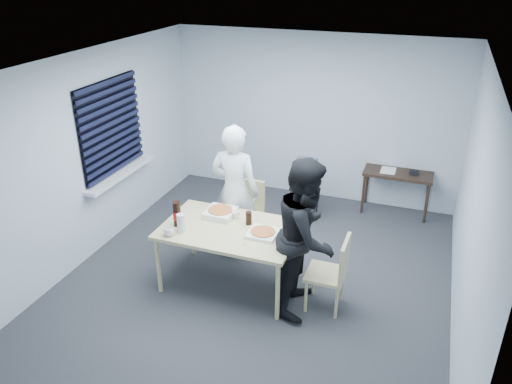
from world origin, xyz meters
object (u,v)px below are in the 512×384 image
at_px(mug_a, 169,232).
at_px(soda_bottle, 177,214).
at_px(dining_table, 230,233).
at_px(chair_far, 247,208).
at_px(side_table, 398,177).
at_px(mug_b, 236,215).
at_px(backpack, 306,172).
at_px(chair_right, 334,269).
at_px(person_white, 235,192).
at_px(person_black, 306,236).
at_px(stool, 305,191).

distance_m(mug_a, soda_bottle, 0.26).
distance_m(dining_table, chair_far, 1.01).
bearing_deg(dining_table, side_table, 57.20).
distance_m(mug_a, mug_b, 0.83).
bearing_deg(backpack, mug_b, -124.22).
relative_size(side_table, soda_bottle, 3.33).
xyz_separation_m(dining_table, mug_b, (-0.03, 0.25, 0.11)).
distance_m(chair_right, person_white, 1.67).
bearing_deg(chair_far, backpack, 58.85).
bearing_deg(chair_right, dining_table, 178.16).
bearing_deg(mug_a, chair_far, 73.35).
distance_m(dining_table, side_table, 3.04).
bearing_deg(mug_a, person_black, 11.75).
bearing_deg(chair_far, mug_a, -106.65).
bearing_deg(stool, side_table, 26.89).
xyz_separation_m(person_black, stool, (-0.53, 1.99, -0.45)).
relative_size(side_table, mug_b, 10.04).
xyz_separation_m(person_black, mug_b, (-0.94, 0.32, -0.08)).
relative_size(dining_table, chair_far, 1.76).
bearing_deg(chair_far, side_table, 40.94).
distance_m(person_white, stool, 1.45).
bearing_deg(mug_a, dining_table, 33.77).
distance_m(chair_far, mug_a, 1.46).
height_order(dining_table, chair_right, chair_right).
xyz_separation_m(stool, backpack, (0.00, -0.01, 0.31)).
xyz_separation_m(stool, mug_a, (-0.97, -2.30, 0.38)).
xyz_separation_m(chair_right, stool, (-0.84, 1.96, -0.08)).
xyz_separation_m(mug_b, soda_bottle, (-0.57, -0.39, 0.10)).
bearing_deg(backpack, dining_table, -121.70).
xyz_separation_m(chair_far, mug_a, (-0.41, -1.37, 0.30)).
bearing_deg(side_table, backpack, -152.66).
distance_m(dining_table, person_white, 0.74).
height_order(person_white, person_black, same).
bearing_deg(person_white, chair_right, 153.51).
bearing_deg(soda_bottle, dining_table, 13.89).
height_order(dining_table, person_black, person_black).
height_order(dining_table, person_white, person_white).
height_order(side_table, stool, side_table).
relative_size(backpack, mug_b, 4.13).
relative_size(chair_right, soda_bottle, 2.95).
distance_m(side_table, mug_a, 3.69).
distance_m(dining_table, soda_bottle, 0.64).
height_order(chair_right, mug_a, chair_right).
xyz_separation_m(person_black, side_table, (0.73, 2.62, -0.29)).
height_order(chair_far, backpack, backpack).
bearing_deg(mug_a, stool, 67.22).
height_order(person_black, side_table, person_black).
relative_size(person_black, mug_a, 14.39).
bearing_deg(person_black, chair_far, 45.78).
bearing_deg(mug_b, dining_table, -84.01).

